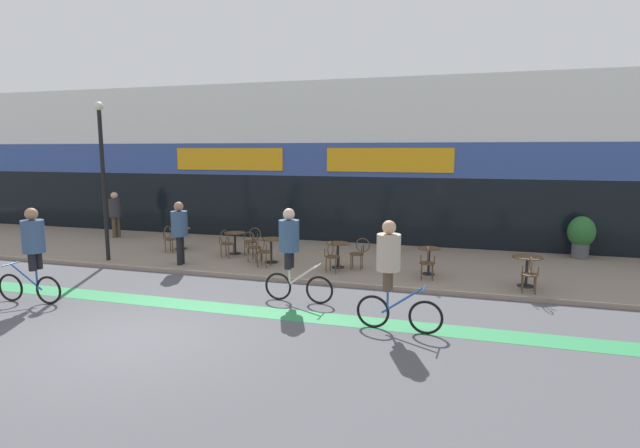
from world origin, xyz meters
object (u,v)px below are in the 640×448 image
Objects in this scene: cyclist_0 at (391,266)px; bistro_table_2 at (271,245)px; cafe_chair_5_near at (530,272)px; cyclist_1 at (32,246)px; bistro_table_4 at (429,256)px; cyclist_2 at (291,246)px; bistro_table_0 at (180,234)px; planter_pot at (581,235)px; cafe_chair_0_near at (170,237)px; pedestrian_far_end at (115,211)px; cafe_chair_2_near at (263,250)px; cafe_chair_2_side at (252,244)px; cafe_chair_1_side at (253,239)px; cafe_chair_4_near at (427,261)px; cafe_chair_3_near at (332,254)px; bistro_table_5 at (527,265)px; cafe_chair_3_side at (359,251)px; lamp_post at (103,170)px; bistro_table_1 at (235,239)px; pedestrian_near_end at (179,227)px; bistro_table_3 at (338,250)px; cafe_chair_1_near at (226,242)px.

bistro_table_2 is at bearing 137.98° from cyclist_0.
cyclist_1 reaches higher than cafe_chair_5_near.
cyclist_2 is (-2.88, -2.99, 0.67)m from bistro_table_4.
bistro_table_0 is 12.96m from planter_pot.
cafe_chair_0_near reaches higher than bistro_table_4.
bistro_table_2 is at bearing -94.59° from cafe_chair_0_near.
cafe_chair_0_near is at bearing -94.40° from cyclist_1.
pedestrian_far_end is at bearing 160.41° from bistro_table_0.
cafe_chair_2_near is 0.42× the size of cyclist_0.
cafe_chair_2_side is 0.51× the size of pedestrian_far_end.
cafe_chair_1_side and cafe_chair_2_side have the same top height.
pedestrian_far_end reaches higher than cafe_chair_4_near.
cafe_chair_3_near is 9.94m from pedestrian_far_end.
bistro_table_5 is at bearing -116.07° from planter_pot.
cafe_chair_5_near is (4.34, -1.22, 0.00)m from cafe_chair_3_side.
bistro_table_0 is 0.80× the size of cafe_chair_4_near.
lamp_post reaches higher than cafe_chair_3_side.
planter_pot is at bearing -164.23° from cafe_chair_1_side.
cafe_chair_2_side is at bearing -40.22° from bistro_table_1.
cyclist_0 is at bearing -127.57° from cafe_chair_2_near.
cafe_chair_4_near is 1.00× the size of cafe_chair_5_near.
lamp_post reaches higher than planter_pot.
cafe_chair_3_side is at bearing 7.95° from lamp_post.
cyclist_1 is at bearing -72.82° from lamp_post.
bistro_table_2 is 4.64m from bistro_table_4.
pedestrian_near_end reaches higher than cafe_chair_2_near.
bistro_table_2 is 0.42× the size of pedestrian_far_end.
bistro_table_2 is 2.08m from bistro_table_3.
lamp_post is (-4.92, -0.49, 2.25)m from cafe_chair_2_near.
cafe_chair_5_near is at bearing 166.94° from cafe_chair_1_side.
lamp_post is at bearing 5.32° from cafe_chair_3_side.
cyclist_0 is (9.16, -3.18, -1.61)m from lamp_post.
lamp_post is (-11.98, 0.15, 2.25)m from cafe_chair_5_near.
cyclist_2 is (-0.94, -3.04, 0.66)m from cafe_chair_3_side.
pedestrian_near_end is at bearing 148.10° from cafe_chair_1_near.
pedestrian_far_end is at bearing 74.66° from cafe_chair_1_near.
cafe_chair_1_near and cafe_chair_5_near have the same top height.
cafe_chair_5_near is at bearing -12.06° from bistro_table_0.
bistro_table_4 is at bearing -1.14° from bistro_table_3.
cafe_chair_0_near is at bearing 176.45° from bistro_table_4.
bistro_table_1 is 4.40m from cafe_chair_3_side.
cafe_chair_2_near is at bearing -103.80° from cafe_chair_0_near.
cyclist_0 reaches higher than cafe_chair_2_side.
cafe_chair_4_near is 0.42× the size of cyclist_2.
bistro_table_5 is at bearing 2.46° from cafe_chair_2_side.
bistro_table_1 is at bearing 50.90° from cafe_chair_2_near.
pedestrian_near_end is (1.26, -1.38, 0.58)m from cafe_chair_0_near.
bistro_table_3 is at bearing -144.57° from cyclist_1.
cafe_chair_2_side is at bearing 114.78° from cafe_chair_1_side.
cafe_chair_2_near is 0.19× the size of lamp_post.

